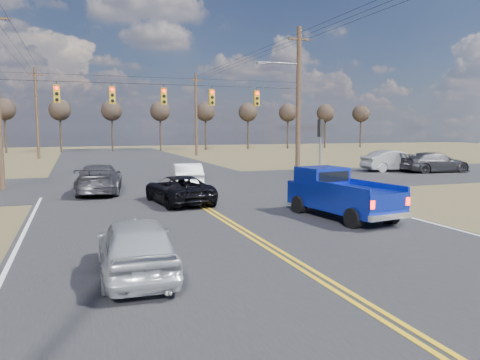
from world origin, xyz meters
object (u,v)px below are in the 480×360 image
object	(u,v)px
pickup_truck	(340,194)
silver_suv	(136,246)
white_car_queue	(187,176)
dgrey_car_queue	(99,179)
black_suv	(179,189)
cross_car_east_far	(435,162)
cross_car_east_near	(394,161)

from	to	relation	value
pickup_truck	silver_suv	bearing A→B (deg)	-158.61
white_car_queue	dgrey_car_queue	bearing A→B (deg)	16.36
pickup_truck	black_suv	size ratio (longest dim) A/B	1.11
black_suv	cross_car_east_far	size ratio (longest dim) A/B	0.86
cross_car_east_far	white_car_queue	bearing A→B (deg)	103.85
dgrey_car_queue	cross_car_east_far	distance (m)	25.12
black_suv	white_car_queue	size ratio (longest dim) A/B	1.07
pickup_truck	white_car_queue	xyz separation A→B (m)	(-3.47, 10.60, -0.19)
pickup_truck	cross_car_east_near	size ratio (longest dim) A/B	1.03
silver_suv	dgrey_car_queue	size ratio (longest dim) A/B	0.78
silver_suv	black_suv	size ratio (longest dim) A/B	0.89
silver_suv	white_car_queue	xyz separation A→B (m)	(4.69, 15.18, 0.01)
silver_suv	dgrey_car_queue	xyz separation A→B (m)	(-0.12, 14.51, 0.06)
white_car_queue	cross_car_east_near	world-z (taller)	cross_car_east_near
black_suv	white_car_queue	xyz separation A→B (m)	(1.60, 5.26, 0.07)
white_car_queue	dgrey_car_queue	xyz separation A→B (m)	(-4.81, -0.68, 0.05)
cross_car_east_near	cross_car_east_far	xyz separation A→B (m)	(2.39, -1.86, -0.05)
pickup_truck	cross_car_east_far	distance (m)	21.34
pickup_truck	silver_suv	size ratio (longest dim) A/B	1.24
dgrey_car_queue	white_car_queue	bearing A→B (deg)	-164.75
pickup_truck	dgrey_car_queue	bearing A→B (deg)	121.96
silver_suv	dgrey_car_queue	distance (m)	14.51
white_car_queue	dgrey_car_queue	world-z (taller)	dgrey_car_queue
white_car_queue	pickup_truck	bearing A→B (deg)	116.50
black_suv	white_car_queue	distance (m)	5.49
silver_suv	dgrey_car_queue	bearing A→B (deg)	-88.05
pickup_truck	cross_car_east_near	bearing A→B (deg)	39.22
silver_suv	black_suv	world-z (taller)	silver_suv
silver_suv	cross_car_east_near	bearing A→B (deg)	-136.91
white_car_queue	cross_car_east_far	world-z (taller)	cross_car_east_far
pickup_truck	black_suv	xyz separation A→B (m)	(-5.07, 5.35, -0.26)
black_suv	cross_car_east_far	xyz separation A→B (m)	(21.66, 8.09, 0.13)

